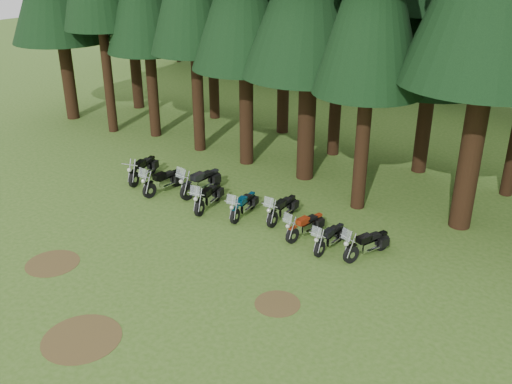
# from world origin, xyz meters

# --- Properties ---
(ground) EXTENTS (120.00, 120.00, 0.00)m
(ground) POSITION_xyz_m (0.00, 0.00, 0.00)
(ground) COLOR #365B1A
(ground) RESTS_ON ground
(decid_2) EXTENTS (6.72, 6.53, 8.40)m
(decid_2) POSITION_xyz_m (-10.43, 24.78, 4.95)
(decid_2) COLOR #311D10
(decid_2) RESTS_ON ground
(decid_3) EXTENTS (6.12, 5.95, 7.65)m
(decid_3) POSITION_xyz_m (-4.71, 25.13, 4.51)
(decid_3) COLOR #311D10
(decid_3) RESTS_ON ground
(decid_4) EXTENTS (5.93, 5.76, 7.41)m
(decid_4) POSITION_xyz_m (1.58, 26.32, 4.37)
(decid_4) COLOR #311D10
(decid_4) RESTS_ON ground
(dirt_patch_0) EXTENTS (1.80, 1.80, 0.01)m
(dirt_patch_0) POSITION_xyz_m (-3.00, -2.00, 0.01)
(dirt_patch_0) COLOR #4C3D1E
(dirt_patch_0) RESTS_ON ground
(dirt_patch_1) EXTENTS (1.40, 1.40, 0.01)m
(dirt_patch_1) POSITION_xyz_m (4.50, 0.50, 0.01)
(dirt_patch_1) COLOR #4C3D1E
(dirt_patch_1) RESTS_ON ground
(dirt_patch_2) EXTENTS (2.20, 2.20, 0.01)m
(dirt_patch_2) POSITION_xyz_m (1.00, -4.00, 0.01)
(dirt_patch_2) COLOR #4C3D1E
(dirt_patch_2) RESTS_ON ground
(motorcycle_0) EXTENTS (0.84, 2.31, 0.97)m
(motorcycle_0) POSITION_xyz_m (-5.75, 4.95, 0.49)
(motorcycle_0) COLOR black
(motorcycle_0) RESTS_ON ground
(motorcycle_1) EXTENTS (0.47, 2.27, 1.43)m
(motorcycle_1) POSITION_xyz_m (-4.06, 4.48, 0.48)
(motorcycle_1) COLOR black
(motorcycle_1) RESTS_ON ground
(motorcycle_2) EXTENTS (0.50, 2.45, 1.54)m
(motorcycle_2) POSITION_xyz_m (-2.63, 5.32, 0.52)
(motorcycle_2) COLOR black
(motorcycle_2) RESTS_ON ground
(motorcycle_3) EXTENTS (0.77, 2.22, 1.40)m
(motorcycle_3) POSITION_xyz_m (-1.45, 4.39, 0.47)
(motorcycle_3) COLOR black
(motorcycle_3) RESTS_ON ground
(motorcycle_4) EXTENTS (0.60, 2.09, 1.31)m
(motorcycle_4) POSITION_xyz_m (0.14, 4.64, 0.44)
(motorcycle_4) COLOR black
(motorcycle_4) RESTS_ON ground
(motorcycle_5) EXTENTS (0.43, 2.15, 1.35)m
(motorcycle_5) POSITION_xyz_m (1.56, 5.25, 0.45)
(motorcycle_5) COLOR black
(motorcycle_5) RESTS_ON ground
(motorcycle_6) EXTENTS (0.65, 2.02, 1.27)m
(motorcycle_6) POSITION_xyz_m (3.00, 4.59, 0.43)
(motorcycle_6) COLOR black
(motorcycle_6) RESTS_ON ground
(motorcycle_7) EXTENTS (0.37, 1.99, 1.25)m
(motorcycle_7) POSITION_xyz_m (4.16, 4.34, 0.42)
(motorcycle_7) COLOR black
(motorcycle_7) RESTS_ON ground
(motorcycle_8) EXTENTS (0.97, 2.10, 1.35)m
(motorcycle_8) POSITION_xyz_m (5.45, 4.61, 0.45)
(motorcycle_8) COLOR black
(motorcycle_8) RESTS_ON ground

